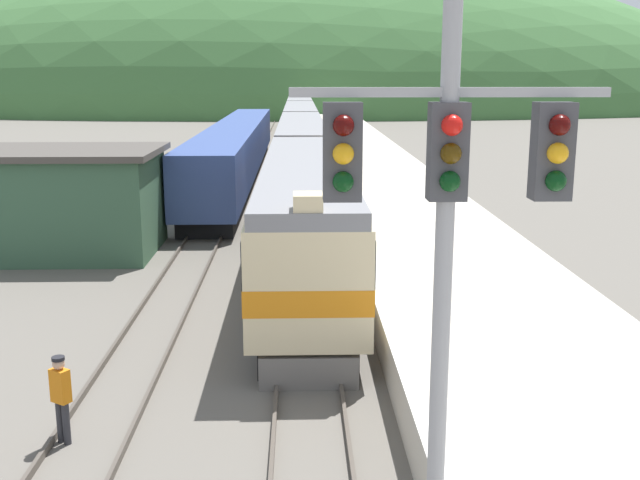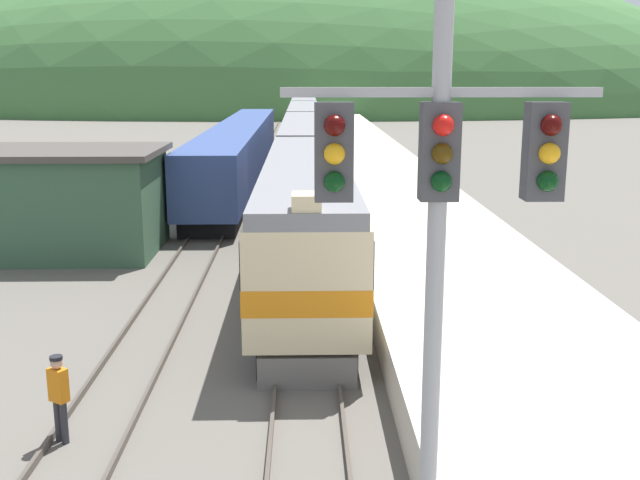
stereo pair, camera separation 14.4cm
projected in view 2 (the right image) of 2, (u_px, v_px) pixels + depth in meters
name	position (u px, v px, depth m)	size (l,w,h in m)	color
track_main	(304.00, 145.00, 71.89)	(1.52, 180.00, 0.16)	#4C443D
track_siding	(260.00, 145.00, 71.80)	(1.52, 180.00, 0.16)	#4C443D
platform	(374.00, 165.00, 52.39)	(6.21, 140.00, 1.09)	#BCB5A5
distant_hills	(304.00, 109.00, 143.73)	(167.69, 75.46, 55.43)	#3D6B38
station_shed	(57.00, 201.00, 29.01)	(8.12, 5.67, 4.08)	#385B42
express_train_lead_car	(306.00, 216.00, 25.26)	(2.91, 19.15, 4.38)	black
carriage_second	(304.00, 151.00, 46.10)	(2.90, 21.34, 4.02)	black
carriage_third	(304.00, 126.00, 67.77)	(2.90, 21.34, 4.02)	black
carriage_fourth	(304.00, 113.00, 89.44)	(2.90, 21.34, 4.02)	black
siding_train	(241.00, 150.00, 49.66)	(2.90, 39.16, 3.63)	black
signal_mast_main	(437.00, 235.00, 7.95)	(3.30, 0.42, 7.63)	#9E9EA3
track_worker	(59.00, 393.00, 14.14)	(0.42, 0.38, 1.75)	#2D2D33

